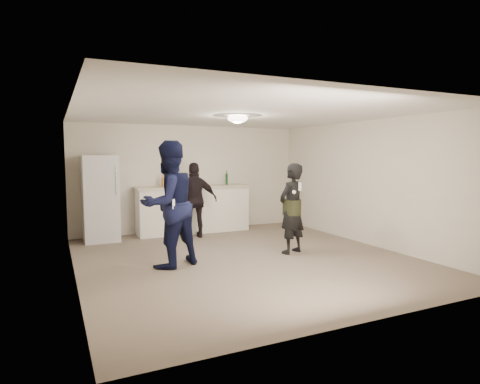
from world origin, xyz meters
name	(u,v)px	position (x,y,z in m)	size (l,w,h in m)	color
floor	(245,258)	(0.00, 0.00, 0.00)	(6.00, 6.00, 0.00)	#6B5B4C
ceiling	(245,114)	(0.00, 0.00, 2.50)	(6.00, 6.00, 0.00)	silver
wall_back	(191,178)	(0.00, 3.00, 1.25)	(6.00, 6.00, 0.00)	beige
wall_front	(369,207)	(0.00, -3.00, 1.25)	(6.00, 6.00, 0.00)	beige
wall_left	(72,194)	(-2.75, 0.00, 1.25)	(6.00, 6.00, 0.00)	beige
wall_right	(368,183)	(2.75, 0.00, 1.25)	(6.00, 6.00, 0.00)	beige
counter	(194,210)	(-0.04, 2.67, 0.53)	(2.60, 0.56, 1.05)	silver
counter_top	(193,187)	(-0.04, 2.67, 1.07)	(2.68, 0.64, 0.04)	beige
fridge	(100,198)	(-2.11, 2.60, 0.90)	(0.70, 0.70, 1.80)	silver
fridge_handle	(116,180)	(-1.83, 2.23, 1.30)	(0.02, 0.02, 0.60)	#B5B5B9
ceiling_dome	(238,118)	(0.00, 0.30, 2.45)	(0.36, 0.36, 0.16)	white
shaker	(179,183)	(-0.39, 2.67, 1.18)	(0.08, 0.08, 0.17)	silver
man	(169,204)	(-1.33, 0.05, 1.02)	(0.99, 0.77, 2.03)	#101543
woman	(292,208)	(0.95, -0.01, 0.83)	(0.60, 0.40, 1.65)	black
camo_shorts	(292,207)	(0.95, -0.01, 0.85)	(0.34, 0.34, 0.28)	#2D3618
spectator	(195,200)	(-0.19, 2.10, 0.82)	(0.97, 0.40, 1.65)	black
remote_man	(173,204)	(-1.33, -0.23, 1.05)	(0.04, 0.04, 0.15)	white
nunchuk_man	(180,208)	(-1.21, -0.20, 0.98)	(0.07, 0.07, 0.07)	white
remote_woman	(300,186)	(0.95, -0.26, 1.25)	(0.04, 0.04, 0.15)	white
nunchuk_woman	(294,192)	(0.85, -0.23, 1.15)	(0.07, 0.07, 0.07)	silver
bottle_cluster	(189,181)	(-0.14, 2.70, 1.20)	(1.63, 0.38, 0.27)	silver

